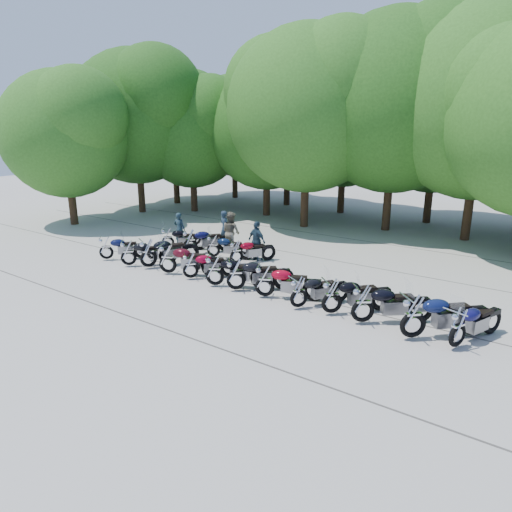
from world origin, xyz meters
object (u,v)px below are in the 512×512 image
Objects in this scene: motorcycle_10 at (363,302)px; motorcycle_11 at (414,315)px; motorcycle_14 at (190,240)px; motorcycle_15 at (213,245)px; rider_3 at (225,228)px; motorcycle_0 at (106,247)px; motorcycle_13 at (168,238)px; motorcycle_12 at (458,326)px; rider_2 at (257,241)px; motorcycle_8 at (299,291)px; motorcycle_3 at (168,258)px; motorcycle_1 at (128,252)px; motorcycle_4 at (190,265)px; motorcycle_6 at (236,273)px; motorcycle_2 at (148,252)px; rider_1 at (231,232)px; rider_0 at (179,229)px; motorcycle_5 at (215,269)px; motorcycle_9 at (332,295)px; motorcycle_16 at (236,251)px; motorcycle_7 at (265,280)px.

motorcycle_10 is 0.93× the size of motorcycle_11.
motorcycle_11 is 11.08m from motorcycle_14.
rider_3 is at bearing 2.88° from motorcycle_15.
motorcycle_13 is (0.87, 2.75, -0.00)m from motorcycle_0.
rider_2 reaches higher than motorcycle_12.
rider_3 is at bearing -3.17° from motorcycle_8.
motorcycle_14 is (-11.82, 2.64, 0.01)m from motorcycle_12.
motorcycle_12 is (10.51, -0.01, -0.05)m from motorcycle_3.
motorcycle_11 is 1.12× the size of motorcycle_14.
motorcycle_1 is 0.96× the size of motorcycle_14.
motorcycle_6 is (2.17, -0.03, 0.08)m from motorcycle_4.
motorcycle_6 is 1.37× the size of rider_3.
motorcycle_13 is at bearing -62.46° from motorcycle_0.
motorcycle_11 reaches higher than motorcycle_8.
motorcycle_1 is 2.07m from motorcycle_3.
motorcycle_0 is 1.22× the size of rider_3.
motorcycle_2 is 2.90m from motorcycle_13.
rider_1 is (2.01, 4.19, 0.31)m from motorcycle_1.
rider_2 is (4.50, 0.07, 0.05)m from rider_0.
motorcycle_6 is at bearing -139.81° from motorcycle_4.
motorcycle_0 is 0.89× the size of motorcycle_5.
motorcycle_3 is at bearing 78.62° from rider_2.
motorcycle_14 is (-10.73, 2.78, -0.08)m from motorcycle_11.
rider_3 is at bearing -156.83° from rider_0.
motorcycle_8 is 1.07m from motorcycle_9.
motorcycle_9 is 7.96m from rider_1.
motorcycle_15 is at bearing -120.80° from motorcycle_13.
motorcycle_16 is (2.54, 2.48, -0.11)m from motorcycle_2.
motorcycle_3 reaches higher than motorcycle_6.
motorcycle_1 is at bearing 158.00° from motorcycle_13.
motorcycle_6 is 1.12× the size of motorcycle_13.
rider_1 is (-0.05, 3.99, 0.25)m from motorcycle_3.
motorcycle_16 is at bearing -96.52° from motorcycle_1.
motorcycle_13 is at bearing 70.48° from motorcycle_15.
motorcycle_6 reaches higher than motorcycle_8.
motorcycle_8 is at bearing 145.88° from rider_0.
rider_0 reaches higher than motorcycle_2.
motorcycle_11 is (6.14, -0.22, 0.07)m from motorcycle_6.
rider_0 reaches higher than motorcycle_3.
motorcycle_15 is at bearing -23.53° from motorcycle_3.
rider_0 is at bearing 18.11° from motorcycle_16.
motorcycle_15 reaches higher than motorcycle_16.
motorcycle_11 is at bearing -140.80° from motorcycle_4.
motorcycle_14 is at bearing 40.81° from motorcycle_7.
motorcycle_10 is 1.16× the size of motorcycle_15.
motorcycle_8 is 5.54m from rider_2.
rider_3 is at bearing -12.65° from motorcycle_3.
motorcycle_12 is (11.72, -0.12, -0.06)m from motorcycle_2.
motorcycle_12 is (14.07, 0.14, 0.05)m from motorcycle_0.
rider_1 is (-1.16, 3.90, 0.35)m from motorcycle_4.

